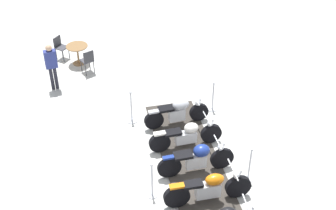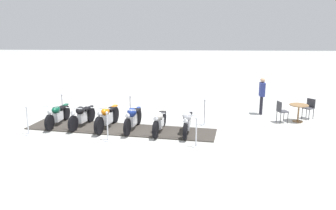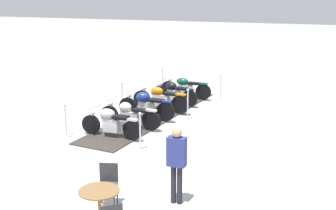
# 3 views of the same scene
# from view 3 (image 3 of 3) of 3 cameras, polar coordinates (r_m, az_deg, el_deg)

# --- Properties ---
(ground_plane) EXTENTS (80.00, 80.00, 0.00)m
(ground_plane) POSITION_cam_3_polar(r_m,az_deg,el_deg) (16.36, -1.80, -1.31)
(ground_plane) COLOR silver
(display_platform) EXTENTS (2.84, 7.83, 0.04)m
(display_platform) POSITION_cam_3_polar(r_m,az_deg,el_deg) (16.35, -1.80, -1.25)
(display_platform) COLOR #38332D
(display_platform) RESTS_ON ground_plane
(motorcycle_forest) EXTENTS (2.18, 0.60, 0.94)m
(motorcycle_forest) POSITION_cam_3_polar(r_m,az_deg,el_deg) (18.62, 2.15, 2.25)
(motorcycle_forest) COLOR black
(motorcycle_forest) RESTS_ON display_platform
(motorcycle_black) EXTENTS (2.00, 0.79, 0.93)m
(motorcycle_black) POSITION_cam_3_polar(r_m,az_deg,el_deg) (17.65, 0.65, 1.63)
(motorcycle_black) COLOR black
(motorcycle_black) RESTS_ON display_platform
(motorcycle_copper) EXTENTS (2.30, 0.79, 1.00)m
(motorcycle_copper) POSITION_cam_3_polar(r_m,az_deg,el_deg) (16.71, -0.99, 0.80)
(motorcycle_copper) COLOR black
(motorcycle_copper) RESTS_ON display_platform
(motorcycle_navy) EXTENTS (2.16, 0.65, 0.98)m
(motorcycle_navy) POSITION_cam_3_polar(r_m,az_deg,el_deg) (15.77, -2.88, 0.08)
(motorcycle_navy) COLOR black
(motorcycle_navy) RESTS_ON display_platform
(motorcycle_cream) EXTENTS (2.21, 0.67, 0.93)m
(motorcycle_cream) POSITION_cam_3_polar(r_m,az_deg,el_deg) (14.88, -4.94, -1.19)
(motorcycle_cream) COLOR black
(motorcycle_cream) RESTS_ON display_platform
(motorcycle_chrome) EXTENTS (2.08, 0.79, 0.90)m
(motorcycle_chrome) POSITION_cam_3_polar(r_m,az_deg,el_deg) (13.99, -7.32, -2.15)
(motorcycle_chrome) COLOR black
(motorcycle_chrome) RESTS_ON display_platform
(stanchion_left_front) EXTENTS (0.33, 0.33, 1.07)m
(stanchion_left_front) POSITION_cam_3_polar(r_m,az_deg,el_deg) (18.62, 6.66, 1.73)
(stanchion_left_front) COLOR silver
(stanchion_left_front) RESTS_ON ground_plane
(stanchion_right_rear) EXTENTS (0.31, 0.31, 1.07)m
(stanchion_right_rear) POSITION_cam_3_polar(r_m,az_deg,el_deg) (14.40, -12.78, -2.51)
(stanchion_right_rear) COLOR silver
(stanchion_right_rear) RESTS_ON ground_plane
(stanchion_right_front) EXTENTS (0.33, 0.33, 1.13)m
(stanchion_right_front) POSITION_cam_3_polar(r_m,az_deg,el_deg) (19.67, -0.69, 2.64)
(stanchion_right_front) COLOR silver
(stanchion_right_front) RESTS_ON ground_plane
(stanchion_left_mid) EXTENTS (0.31, 0.31, 1.14)m
(stanchion_left_mid) POSITION_cam_3_polar(r_m,az_deg,el_deg) (15.68, 2.50, -0.59)
(stanchion_left_mid) COLOR silver
(stanchion_left_mid) RESTS_ON ground_plane
(stanchion_left_rear) EXTENTS (0.36, 0.36, 1.14)m
(stanchion_left_rear) POSITION_cam_3_polar(r_m,az_deg,el_deg) (12.93, -3.51, -4.30)
(stanchion_left_rear) COLOR silver
(stanchion_left_rear) RESTS_ON ground_plane
(stanchion_right_mid) EXTENTS (0.34, 0.34, 1.11)m
(stanchion_right_mid) POSITION_cam_3_polar(r_m,az_deg,el_deg) (16.93, -5.79, 0.39)
(stanchion_right_mid) COLOR silver
(stanchion_right_mid) RESTS_ON ground_plane
(cafe_table) EXTENTS (0.81, 0.81, 0.76)m
(cafe_table) POSITION_cam_3_polar(r_m,az_deg,el_deg) (9.09, -8.66, -11.65)
(cafe_table) COLOR olive
(cafe_table) RESTS_ON ground_plane
(cafe_chair_near_table) EXTENTS (0.48, 0.48, 0.94)m
(cafe_chair_near_table) POSITION_cam_3_polar(r_m,az_deg,el_deg) (9.82, -7.59, -9.62)
(cafe_chair_near_table) COLOR #2D2D33
(cafe_chair_near_table) RESTS_ON ground_plane
(bystander_person) EXTENTS (0.41, 0.23, 1.73)m
(bystander_person) POSITION_cam_3_polar(r_m,az_deg,el_deg) (9.66, 1.10, -6.78)
(bystander_person) COLOR #23232D
(bystander_person) RESTS_ON ground_plane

